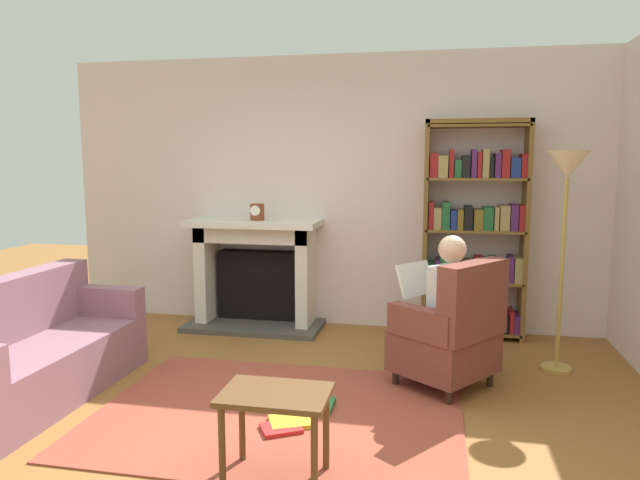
# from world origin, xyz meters

# --- Properties ---
(ground) EXTENTS (14.00, 14.00, 0.00)m
(ground) POSITION_xyz_m (0.00, 0.00, 0.00)
(ground) COLOR #915E2D
(back_wall) EXTENTS (5.60, 0.10, 2.70)m
(back_wall) POSITION_xyz_m (0.00, 2.55, 1.35)
(back_wall) COLOR silver
(back_wall) RESTS_ON ground
(area_rug) EXTENTS (2.40, 1.80, 0.01)m
(area_rug) POSITION_xyz_m (0.00, 0.30, 0.01)
(area_rug) COLOR #9B4432
(area_rug) RESTS_ON ground
(fireplace) EXTENTS (1.36, 0.64, 1.09)m
(fireplace) POSITION_xyz_m (-0.78, 2.30, 0.58)
(fireplace) COLOR #4C4742
(fireplace) RESTS_ON ground
(mantel_clock) EXTENTS (0.14, 0.14, 0.16)m
(mantel_clock) POSITION_xyz_m (-0.73, 2.20, 1.17)
(mantel_clock) COLOR brown
(mantel_clock) RESTS_ON fireplace
(bookshelf) EXTENTS (0.94, 0.32, 2.04)m
(bookshelf) POSITION_xyz_m (1.36, 2.33, 1.00)
(bookshelf) COLOR brown
(bookshelf) RESTS_ON ground
(armchair_reading) EXTENTS (0.88, 0.88, 0.97)m
(armchair_reading) POSITION_xyz_m (1.13, 0.97, 0.42)
(armchair_reading) COLOR #331E14
(armchair_reading) RESTS_ON ground
(seated_reader) EXTENTS (0.59, 0.56, 1.14)m
(seated_reader) POSITION_xyz_m (1.03, 1.05, 0.62)
(seated_reader) COLOR silver
(seated_reader) RESTS_ON ground
(sofa_floral) EXTENTS (0.74, 1.71, 0.85)m
(sofa_floral) POSITION_xyz_m (-1.77, 0.23, 0.32)
(sofa_floral) COLOR #8B5F6F
(sofa_floral) RESTS_ON ground
(side_table) EXTENTS (0.56, 0.39, 0.49)m
(side_table) POSITION_xyz_m (0.20, -0.48, 0.41)
(side_table) COLOR brown
(side_table) RESTS_ON ground
(scattered_books) EXTENTS (0.41, 0.63, 0.03)m
(scattered_books) POSITION_xyz_m (0.16, 0.22, 0.03)
(scattered_books) COLOR gold
(scattered_books) RESTS_ON area_rug
(floor_lamp) EXTENTS (0.32, 0.32, 1.75)m
(floor_lamp) POSITION_xyz_m (1.97, 1.53, 1.48)
(floor_lamp) COLOR #B7933F
(floor_lamp) RESTS_ON ground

